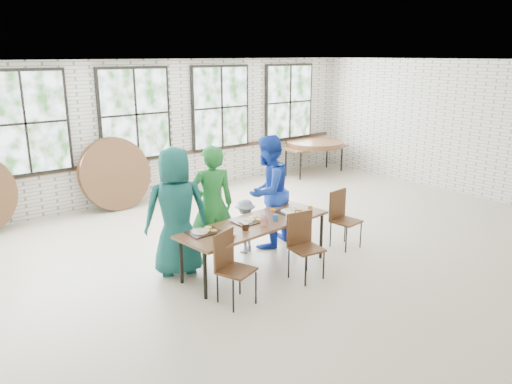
% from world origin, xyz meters
% --- Properties ---
extents(room, '(12.00, 12.00, 12.00)m').
position_xyz_m(room, '(0.00, 4.44, 1.83)').
color(room, '#BBAC95').
rests_on(room, ground).
extents(dining_table, '(2.46, 1.01, 0.74)m').
position_xyz_m(dining_table, '(-0.35, -0.02, 0.69)').
color(dining_table, brown).
rests_on(dining_table, ground).
extents(chair_near_left, '(0.53, 0.52, 0.95)m').
position_xyz_m(chair_near_left, '(-1.22, -0.58, 0.56)').
color(chair_near_left, '#4E2F1A').
rests_on(chair_near_left, ground).
extents(chair_near_right, '(0.48, 0.47, 0.95)m').
position_xyz_m(chair_near_right, '(0.04, -0.61, 0.56)').
color(chair_near_right, '#4E2F1A').
rests_on(chair_near_right, ground).
extents(chair_spare, '(0.46, 0.44, 0.95)m').
position_xyz_m(chair_spare, '(1.36, -0.16, 0.56)').
color(chair_spare, '#4E2F1A').
rests_on(chair_spare, ground).
extents(adult_teal, '(1.07, 0.89, 1.87)m').
position_xyz_m(adult_teal, '(-1.28, 0.63, 0.94)').
color(adult_teal, '#1B675E').
rests_on(adult_teal, ground).
extents(adult_green, '(0.78, 0.65, 1.83)m').
position_xyz_m(adult_green, '(-0.66, 0.63, 0.91)').
color(adult_green, '#20782E').
rests_on(adult_green, ground).
extents(toddler, '(0.62, 0.44, 0.88)m').
position_xyz_m(toddler, '(-0.04, 0.63, 0.44)').
color(toddler, '#121B38').
rests_on(toddler, ground).
extents(adult_blue, '(1.08, 0.95, 1.86)m').
position_xyz_m(adult_blue, '(0.43, 0.63, 0.93)').
color(adult_blue, '#1A3EB8').
rests_on(adult_blue, ground).
extents(storage_table, '(1.86, 0.91, 0.74)m').
position_xyz_m(storage_table, '(4.77, 3.81, 0.69)').
color(storage_table, brown).
rests_on(storage_table, ground).
extents(tabletop_clutter, '(2.04, 0.61, 0.11)m').
position_xyz_m(tabletop_clutter, '(-0.25, -0.06, 0.77)').
color(tabletop_clutter, black).
rests_on(tabletop_clutter, dining_table).
extents(round_tops_stacked, '(1.50, 1.50, 0.13)m').
position_xyz_m(round_tops_stacked, '(4.77, 3.81, 0.80)').
color(round_tops_stacked, brown).
rests_on(round_tops_stacked, storage_table).
extents(round_tops_leaning, '(4.22, 0.48, 1.49)m').
position_xyz_m(round_tops_leaning, '(-1.98, 4.19, 0.73)').
color(round_tops_leaning, brown).
rests_on(round_tops_leaning, ground).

